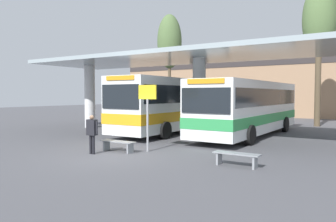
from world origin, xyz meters
TOP-DOWN VIEW (x-y plane):
  - ground_plane at (0.00, 0.00)m, footprint 100.00×100.00m
  - townhouse_backdrop at (0.00, 25.98)m, footprint 40.00×0.58m
  - station_canopy at (0.00, 7.50)m, footprint 22.91×6.57m
  - transit_bus_left_bay at (-2.19, 8.70)m, footprint 2.93×11.57m
  - transit_bus_center_bay at (2.46, 9.15)m, footprint 2.96×11.52m
  - waiting_bench_near_pillar at (-0.40, 0.83)m, footprint 1.65×0.44m
  - waiting_bench_mid_platform at (4.84, 0.83)m, footprint 1.58×0.44m
  - info_sign_platform at (0.61, 1.56)m, footprint 0.90×0.09m
  - pedestrian_waiting at (-0.94, -0.13)m, footprint 0.59×0.26m
  - poplar_tree_behind_left at (4.95, 17.44)m, footprint 2.43×2.43m
  - poplar_tree_behind_right at (-9.32, 18.96)m, footprint 2.50×2.50m

SIDE VIEW (x-z plane):
  - ground_plane at x=0.00m, z-range 0.00..0.00m
  - waiting_bench_mid_platform at x=4.84m, z-range 0.11..0.57m
  - waiting_bench_near_pillar at x=-0.40m, z-range 0.11..0.57m
  - pedestrian_waiting at x=-0.94m, z-range 0.18..1.76m
  - transit_bus_center_bay at x=2.46m, z-range 0.18..3.33m
  - transit_bus_left_bay at x=-2.19m, z-range 0.18..3.58m
  - info_sign_platform at x=0.61m, z-range 0.61..3.43m
  - townhouse_backdrop at x=0.00m, z-range 0.60..7.87m
  - station_canopy at x=0.00m, z-range 1.85..6.64m
  - poplar_tree_behind_right at x=-9.32m, z-range 2.47..13.07m
  - poplar_tree_behind_left at x=4.95m, z-range 2.51..13.25m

